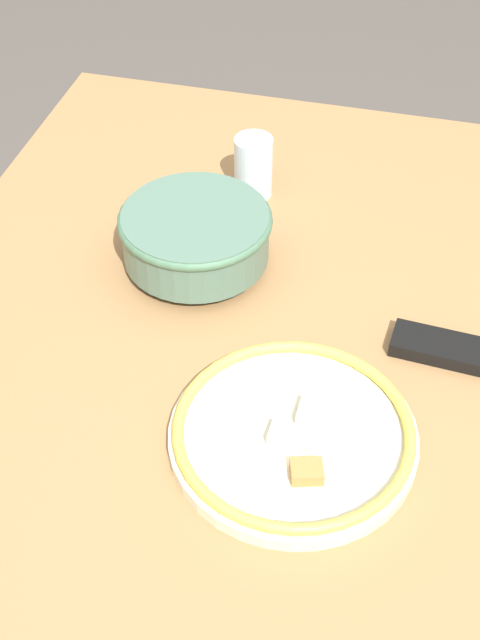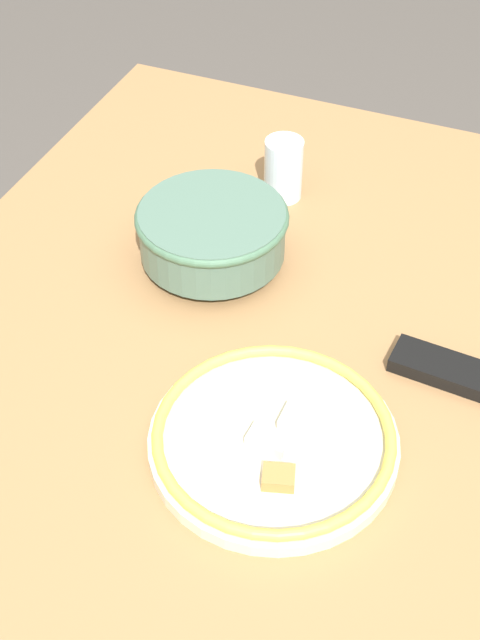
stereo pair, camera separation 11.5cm
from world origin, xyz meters
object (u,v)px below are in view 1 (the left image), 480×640
object	(u,v)px
noodle_bowl	(196,235)
drinking_glass	(253,167)
tv_remote	(462,352)
food_plate	(293,435)

from	to	relation	value
noodle_bowl	drinking_glass	distance (m)	0.19
noodle_bowl	tv_remote	bearing A→B (deg)	75.93
food_plate	drinking_glass	xyz separation A→B (m)	(-0.48, -0.17, 0.03)
tv_remote	noodle_bowl	bearing A→B (deg)	-99.91
noodle_bowl	food_plate	size ratio (longest dim) A/B	0.74
food_plate	drinking_glass	bearing A→B (deg)	-160.94
noodle_bowl	tv_remote	size ratio (longest dim) A/B	1.17
food_plate	tv_remote	distance (m)	0.27
food_plate	tv_remote	world-z (taller)	food_plate
food_plate	drinking_glass	distance (m)	0.51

